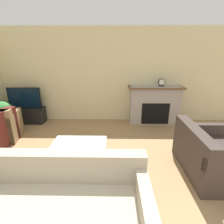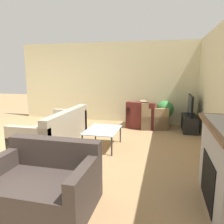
{
  "view_description": "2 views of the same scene",
  "coord_description": "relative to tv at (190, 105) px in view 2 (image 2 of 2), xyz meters",
  "views": [
    {
      "loc": [
        0.47,
        -0.49,
        2.01
      ],
      "look_at": [
        0.4,
        3.0,
        0.82
      ],
      "focal_mm": 28.0,
      "sensor_mm": 36.0,
      "label": 1
    },
    {
      "loc": [
        4.46,
        3.63,
        1.75
      ],
      "look_at": [
        0.09,
        2.58,
        0.9
      ],
      "focal_mm": 35.0,
      "sensor_mm": 36.0,
      "label": 2
    }
  ],
  "objects": [
    {
      "name": "tv_stand",
      "position": [
        0.0,
        0.0,
        -0.53
      ],
      "size": [
        1.01,
        0.39,
        0.45
      ],
      "color": "black",
      "rests_on": "ground_plane"
    },
    {
      "name": "armchair_accent",
      "position": [
        -0.13,
        -1.11,
        -0.46
      ],
      "size": [
        0.97,
        0.95,
        0.82
      ],
      "rotation": [
        0.0,
        0.0,
        3.35
      ],
      "color": "#8C704C",
      "rests_on": "ground_plane"
    },
    {
      "name": "couch_loveseat",
      "position": [
        4.3,
        -2.22,
        -0.47
      ],
      "size": [
        0.96,
        1.34,
        0.82
      ],
      "rotation": [
        0.0,
        0.0,
        1.57
      ],
      "color": "#3D332D",
      "rests_on": "ground_plane"
    },
    {
      "name": "potted_plant",
      "position": [
        -0.24,
        -0.72,
        -0.21
      ],
      "size": [
        0.54,
        0.54,
        0.84
      ],
      "color": "#AD704C",
      "rests_on": "ground_plane"
    },
    {
      "name": "wall_back",
      "position": [
        2.17,
        0.31,
        0.59
      ],
      "size": [
        8.78,
        0.06,
        2.7
      ],
      "color": "beige",
      "rests_on": "ground_plane"
    },
    {
      "name": "ground_plane",
      "position": [
        2.17,
        -4.38,
        -0.76
      ],
      "size": [
        20.0,
        20.0,
        0.0
      ],
      "primitive_type": "plane",
      "color": "#9E7A51"
    },
    {
      "name": "couch_sectional",
      "position": [
        1.96,
        -3.31,
        -0.47
      ],
      "size": [
        2.15,
        0.97,
        0.82
      ],
      "color": "#9E937F",
      "rests_on": "ground_plane"
    },
    {
      "name": "wall_left",
      "position": [
        -0.75,
        -2.05,
        0.59
      ],
      "size": [
        0.06,
        7.66,
        2.7
      ],
      "color": "beige",
      "rests_on": "ground_plane"
    },
    {
      "name": "tv",
      "position": [
        0.0,
        0.0,
        0.0
      ],
      "size": [
        0.95,
        0.06,
        0.61
      ],
      "color": "black",
      "rests_on": "tv_stand"
    },
    {
      "name": "armchair_by_window",
      "position": [
        -0.13,
        -1.4,
        -0.46
      ],
      "size": [
        0.94,
        0.96,
        0.82
      ],
      "rotation": [
        0.0,
        0.0,
        -1.69
      ],
      "color": "#5B231E",
      "rests_on": "ground_plane"
    },
    {
      "name": "coffee_table",
      "position": [
        1.98,
        -2.09,
        -0.37
      ],
      "size": [
        0.99,
        0.73,
        0.43
      ],
      "color": "#333338",
      "rests_on": "ground_plane"
    }
  ]
}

